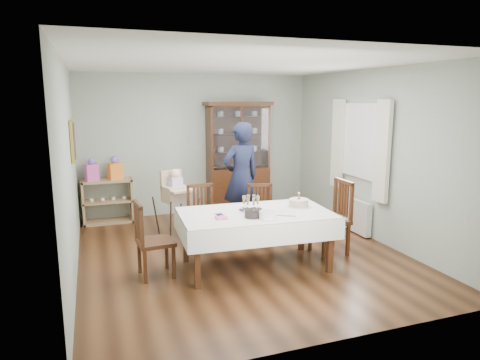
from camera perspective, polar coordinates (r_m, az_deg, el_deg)
name	(u,v)px	position (r m, az deg, el deg)	size (l,w,h in m)	color
floor	(240,253)	(6.39, 0.02, -9.67)	(5.00, 5.00, 0.00)	#593319
room_shell	(229,134)	(6.51, -1.54, 6.13)	(5.00, 5.00, 5.00)	#9EAA99
dining_table	(255,239)	(5.76, 2.06, -7.92)	(2.06, 1.26, 0.76)	#412110
china_cabinet	(238,156)	(8.44, -0.26, 3.23)	(1.30, 0.48, 2.18)	#412110
sideboard	(108,201)	(8.14, -17.21, -2.72)	(0.90, 0.38, 0.80)	tan
picture_frame	(73,141)	(6.48, -21.43, 4.88)	(0.04, 0.48, 0.58)	gold
window	(362,141)	(7.31, 15.91, 5.02)	(0.04, 1.02, 1.22)	white
curtain_left	(382,152)	(6.79, 18.45, 3.62)	(0.07, 0.30, 1.55)	silver
curtain_right	(338,144)	(7.80, 12.89, 4.76)	(0.07, 0.30, 1.55)	silver
radiator	(355,215)	(7.50, 15.04, -4.52)	(0.10, 0.80, 0.55)	white
chair_far_left	(204,230)	(6.53, -4.86, -6.61)	(0.44, 0.44, 0.95)	#412110
chair_far_right	(260,226)	(6.75, 2.74, -6.12)	(0.51, 0.51, 0.91)	#412110
chair_end_left	(155,254)	(5.61, -11.33, -9.68)	(0.47, 0.47, 0.98)	#412110
chair_end_right	(330,232)	(6.43, 11.94, -6.77)	(0.49, 0.49, 1.07)	#412110
woman	(241,178)	(7.15, 0.11, 0.29)	(0.68, 0.45, 1.86)	black
high_chair	(176,211)	(7.05, -8.51, -4.06)	(0.64, 0.64, 1.13)	black
champagne_tray	(251,206)	(5.71, 1.47, -3.51)	(0.33, 0.33, 0.20)	silver
birthday_cake	(299,203)	(5.95, 7.84, -3.09)	(0.31, 0.31, 0.21)	white
plate_stack_dark	(252,214)	(5.41, 1.68, -4.49)	(0.21, 0.21, 0.10)	black
plate_stack_white	(268,215)	(5.36, 3.70, -4.66)	(0.22, 0.22, 0.09)	white
napkin_stack	(221,218)	(5.36, -2.50, -5.06)	(0.14, 0.14, 0.02)	#E052AF
cutlery	(217,215)	(5.49, -3.06, -4.71)	(0.11, 0.16, 0.01)	silver
cake_knife	(285,216)	(5.50, 6.04, -4.75)	(0.28, 0.03, 0.01)	silver
gift_bag_pink	(92,171)	(8.00, -19.17, 1.17)	(0.25, 0.20, 0.40)	#E052AF
gift_bag_orange	(115,169)	(8.01, -16.33, 1.42)	(0.27, 0.23, 0.42)	orange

